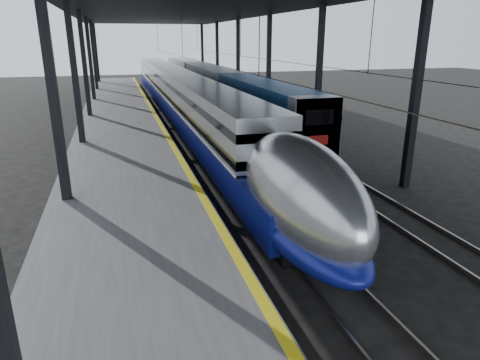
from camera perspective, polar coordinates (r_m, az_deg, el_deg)
name	(u,v)px	position (r m, az deg, el deg)	size (l,w,h in m)	color
ground	(247,262)	(14.17, 0.90, -10.88)	(160.00, 160.00, 0.00)	black
platform	(121,131)	(32.47, -15.58, 6.26)	(6.00, 80.00, 1.00)	#4C4C4F
yellow_strip	(159,123)	(32.50, -10.69, 7.53)	(0.30, 80.00, 0.01)	yellow
rails	(227,131)	(33.55, -1.68, 6.56)	(6.52, 80.00, 0.16)	slate
canopy	(190,5)	(32.38, -6.66, 22.11)	(18.00, 75.00, 9.47)	black
tgv_train	(179,96)	(40.56, -8.08, 11.03)	(2.82, 65.20, 4.04)	#ACAEB3
second_train	(212,84)	(49.90, -3.75, 12.59)	(2.82, 56.05, 3.88)	navy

